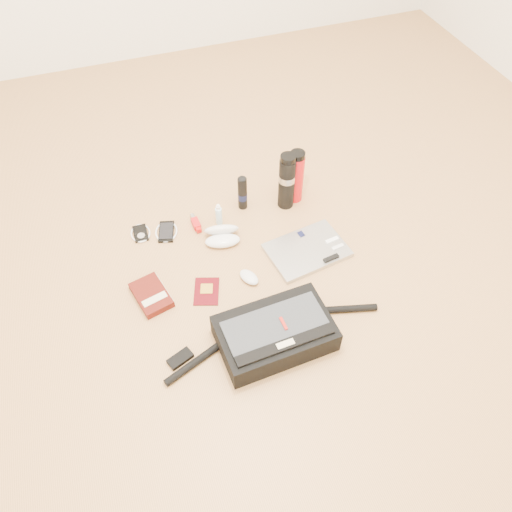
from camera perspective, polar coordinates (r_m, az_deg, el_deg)
name	(u,v)px	position (r m, az deg, el deg)	size (l,w,h in m)	color
ground	(256,286)	(2.06, -0.04, -3.47)	(4.00, 4.00, 0.00)	#AF7E49
messenger_bag	(274,333)	(1.88, 2.12, -8.83)	(0.87, 0.28, 0.12)	black
laptop	(307,250)	(2.18, 5.90, 0.65)	(0.36, 0.28, 0.03)	#A6A7A9
book	(152,295)	(2.06, -11.84, -4.39)	(0.16, 0.21, 0.03)	#420D08
passport	(207,291)	(2.06, -5.67, -4.02)	(0.14, 0.16, 0.01)	#450309
mouse	(249,277)	(2.07, -0.80, -2.44)	(0.09, 0.11, 0.03)	silver
sunglasses_case	(222,235)	(2.21, -3.90, 2.37)	(0.18, 0.16, 0.09)	silver
ipod	(141,233)	(2.30, -13.06, 2.55)	(0.09, 0.10, 0.01)	black
phone	(166,232)	(2.29, -10.21, 2.76)	(0.12, 0.14, 0.01)	black
inhaler	(196,223)	(2.29, -6.90, 3.75)	(0.03, 0.11, 0.03)	#AD1316
spray_bottle	(219,215)	(2.27, -4.28, 4.68)	(0.03, 0.03, 0.11)	#B8E3F3
aerosol_can	(242,193)	(2.31, -1.56, 7.26)	(0.05, 0.05, 0.18)	black
thermos_black	(287,181)	(2.29, 3.53, 8.54)	(0.08, 0.08, 0.29)	black
thermos_red	(296,177)	(2.33, 4.59, 9.03)	(0.09, 0.09, 0.27)	red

